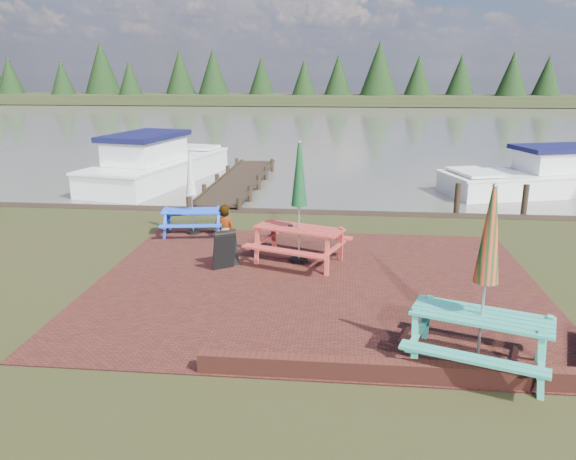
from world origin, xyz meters
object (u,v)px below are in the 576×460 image
(person, at_px, (224,205))
(chalkboard, at_px, (226,250))
(picnic_table_blue, at_px, (192,206))
(picnic_table_teal, at_px, (483,307))
(picnic_table_red, at_px, (299,222))
(boat_near, at_px, (543,178))
(boat_jetty, at_px, (157,167))
(jetty, at_px, (239,181))

(person, bearing_deg, chalkboard, 113.91)
(picnic_table_blue, bearing_deg, picnic_table_teal, -55.96)
(picnic_table_red, height_order, boat_near, picnic_table_red)
(picnic_table_blue, height_order, person, picnic_table_blue)
(boat_jetty, distance_m, boat_near, 14.81)
(picnic_table_red, xyz_separation_m, picnic_table_blue, (-2.99, 2.02, -0.18))
(jetty, xyz_separation_m, person, (0.94, -7.03, 0.72))
(picnic_table_red, bearing_deg, boat_jetty, 144.03)
(picnic_table_blue, relative_size, person, 1.33)
(jetty, bearing_deg, picnic_table_blue, -89.46)
(jetty, bearing_deg, boat_near, 1.14)
(picnic_table_blue, xyz_separation_m, boat_jetty, (-3.56, 7.72, -0.29))
(boat_near, bearing_deg, picnic_table_blue, 105.70)
(person, bearing_deg, boat_jetty, -48.74)
(jetty, bearing_deg, chalkboard, -81.15)
(chalkboard, relative_size, boat_jetty, 0.10)
(boat_near, bearing_deg, picnic_table_teal, 141.86)
(picnic_table_blue, bearing_deg, person, -12.70)
(jetty, height_order, person, person)
(picnic_table_blue, xyz_separation_m, boat_near, (11.24, 7.20, -0.40))
(boat_jetty, height_order, person, boat_jetty)
(boat_jetty, bearing_deg, chalkboard, -52.42)
(jetty, distance_m, boat_jetty, 3.59)
(picnic_table_teal, bearing_deg, picnic_table_blue, 153.07)
(picnic_table_teal, distance_m, person, 8.12)
(boat_near, bearing_deg, picnic_table_red, 121.21)
(picnic_table_blue, relative_size, boat_jetty, 0.27)
(picnic_table_red, relative_size, jetty, 0.30)
(picnic_table_teal, bearing_deg, jetty, 134.21)
(picnic_table_blue, distance_m, chalkboard, 2.94)
(picnic_table_teal, distance_m, jetty, 14.67)
(picnic_table_teal, height_order, boat_jetty, picnic_table_teal)
(jetty, height_order, boat_near, boat_near)
(chalkboard, bearing_deg, person, 67.58)
(picnic_table_red, height_order, boat_jetty, picnic_table_red)
(person, bearing_deg, jetty, -70.83)
(jetty, bearing_deg, boat_jetty, 167.93)
(jetty, xyz_separation_m, boat_jetty, (-3.49, 0.75, 0.36))
(picnic_table_blue, height_order, chalkboard, picnic_table_blue)
(picnic_table_red, bearing_deg, person, 157.22)
(boat_near, bearing_deg, person, 108.03)
(picnic_table_blue, bearing_deg, picnic_table_red, -43.27)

